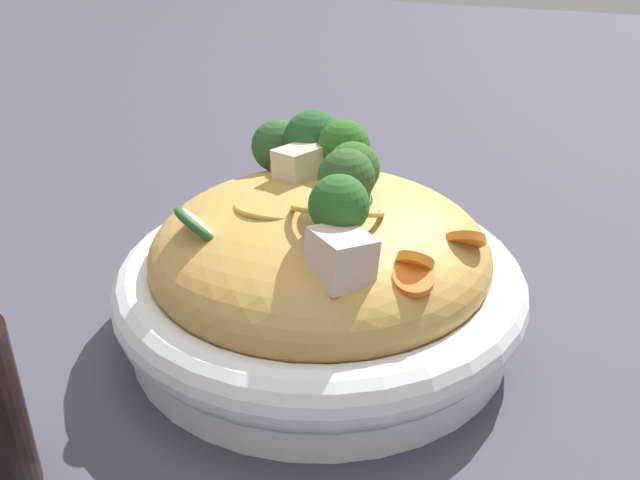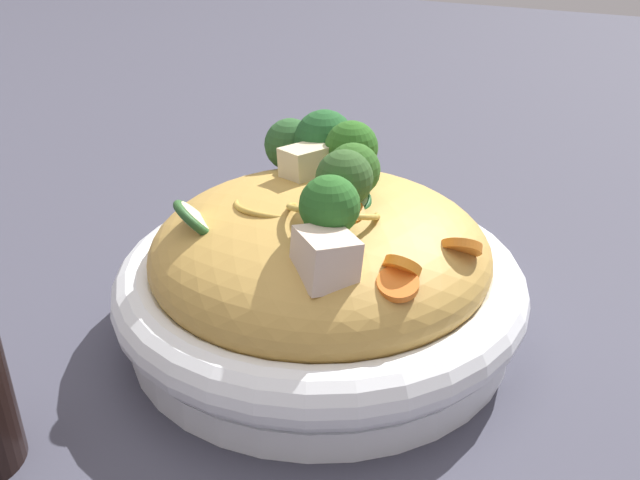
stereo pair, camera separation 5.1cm
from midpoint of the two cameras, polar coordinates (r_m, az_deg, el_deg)
name	(u,v)px [view 1 (the left image)]	position (r m, az deg, el deg)	size (l,w,h in m)	color
ground_plane	(320,327)	(0.55, -2.67, -7.14)	(3.00, 3.00, 0.00)	#3D3D4B
serving_bowl	(320,292)	(0.53, -2.75, -4.32)	(0.30, 0.30, 0.06)	white
noodle_heap	(320,251)	(0.51, -2.84, -0.94)	(0.25, 0.25, 0.10)	#BE9344
broccoli_florets	(324,158)	(0.52, -2.47, 6.55)	(0.17, 0.14, 0.06)	#A0BE7A
carrot_coins	(380,229)	(0.47, 1.78, 0.82)	(0.15, 0.18, 0.04)	orange
zucchini_slices	(263,213)	(0.48, -7.62, 2.10)	(0.11, 0.14, 0.04)	beige
chicken_chunks	(320,212)	(0.47, -3.11, 2.23)	(0.15, 0.11, 0.04)	beige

